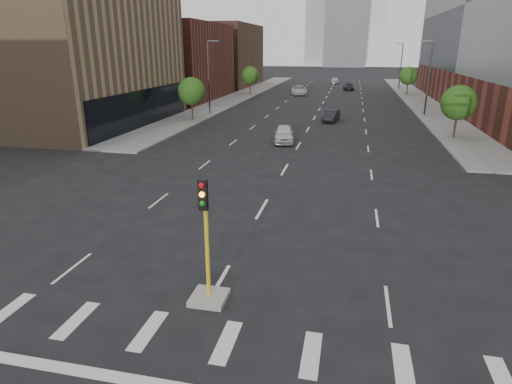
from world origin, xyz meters
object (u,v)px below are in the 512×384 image
(median_traffic_signal, at_px, (208,276))
(car_distant, at_px, (335,80))
(car_far_left, at_px, (299,90))
(car_deep_right, at_px, (349,87))
(car_mid_right, at_px, (331,116))
(car_near_left, at_px, (284,134))

(median_traffic_signal, bearing_deg, car_distant, 89.94)
(car_far_left, height_order, car_deep_right, car_far_left)
(car_far_left, distance_m, car_distant, 27.64)
(car_mid_right, bearing_deg, car_distant, 100.95)
(car_near_left, xyz_separation_m, car_deep_right, (5.04, 52.16, -0.08))
(car_far_left, bearing_deg, median_traffic_signal, -93.60)
(median_traffic_signal, relative_size, car_mid_right, 1.09)
(car_deep_right, bearing_deg, car_distant, 96.65)
(car_distant, bearing_deg, car_deep_right, -86.70)
(median_traffic_signal, height_order, car_distant, median_traffic_signal)
(car_deep_right, bearing_deg, car_far_left, -133.99)
(car_near_left, relative_size, car_mid_right, 1.11)
(car_distant, bearing_deg, median_traffic_signal, -98.71)
(car_mid_right, distance_m, car_deep_right, 39.52)
(median_traffic_signal, relative_size, car_distant, 1.02)
(median_traffic_signal, distance_m, car_near_left, 26.26)
(car_far_left, bearing_deg, car_deep_right, 43.33)
(car_near_left, height_order, car_far_left, car_far_left)
(car_mid_right, height_order, car_deep_right, car_deep_right)
(car_mid_right, xyz_separation_m, car_deep_right, (1.43, 39.49, 0.02))
(median_traffic_signal, height_order, car_deep_right, median_traffic_signal)
(car_deep_right, bearing_deg, car_mid_right, -97.38)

